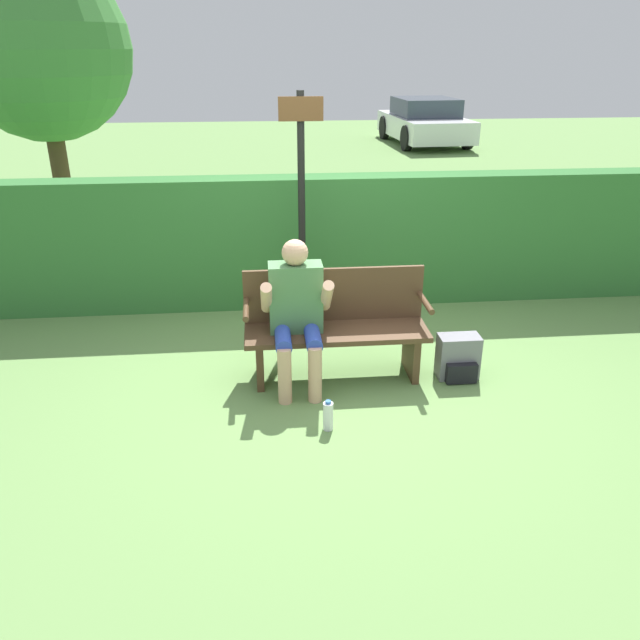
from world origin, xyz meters
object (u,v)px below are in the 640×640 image
Objects in this scene: water_bottle at (328,416)px; signpost at (302,198)px; park_bench at (336,325)px; parked_car at (424,122)px; tree at (41,50)px; backpack at (458,358)px; person_seated at (296,308)px.

signpost is (-0.04, 2.04, 1.18)m from water_bottle.
park_bench is 0.39× the size of parked_car.
tree is (-3.60, 5.09, 2.12)m from park_bench.
backpack is 0.17× the size of signpost.
tree is (-7.79, -8.45, 1.96)m from parked_car.
parked_car is at bearing 47.31° from tree.
backpack is 7.42m from tree.
person_seated is 3.22× the size of backpack.
water_bottle is at bearing -88.79° from signpost.
signpost is 0.57× the size of parked_car.
signpost is 13.15m from parked_car.
tree is at bearing 122.07° from person_seated.
backpack is at bearing -48.61° from tree.
tree is at bearing 133.79° from parked_car.
park_bench is at bearing -54.75° from tree.
tree is (-3.26, 5.21, 1.90)m from person_seated.
person_seated is 0.54× the size of signpost.
water_bottle is at bearing -100.21° from park_bench.
backpack is at bearing 30.13° from water_bottle.
tree is at bearing 125.25° from park_bench.
backpack is at bearing -2.49° from person_seated.
signpost reaches higher than water_bottle.
person_seated is at bearing 158.12° from parked_car.
signpost reaches higher than parked_car.
water_bottle is 7.31m from tree.
parked_car is at bearing 70.45° from signpost.
parked_car is at bearing 71.65° from person_seated.
water_bottle is (-1.20, -0.70, -0.07)m from backpack.
parked_car reaches higher than park_bench.
signpost is at bearing 83.88° from person_seated.
park_bench reaches higher than water_bottle.
parked_car is at bearing 77.06° from backpack.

